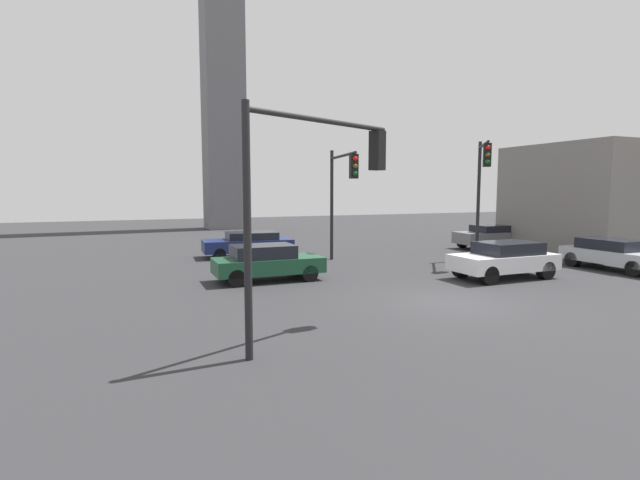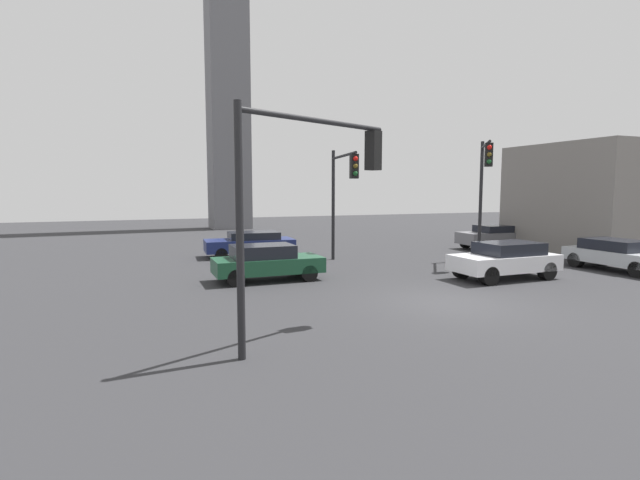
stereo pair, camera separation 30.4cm
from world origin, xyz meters
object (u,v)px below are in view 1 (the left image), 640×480
Objects in this scene: traffic_light_0 at (342,183)px; car_0 at (491,236)px; traffic_light_1 at (321,174)px; car_3 at (614,254)px; car_2 at (249,243)px; car_4 at (505,259)px; traffic_light_2 at (482,176)px; car_1 at (267,262)px.

car_0 is (10.89, 2.33, -3.02)m from traffic_light_0.
traffic_light_0 is 11.54m from car_0.
traffic_light_1 reaches higher than car_3.
car_4 reaches higher than car_2.
traffic_light_2 is 1.25× the size of car_2.
car_3 is (10.24, -5.77, -3.05)m from traffic_light_0.
car_0 is at bearing 17.87° from car_1.
traffic_light_2 is at bearing -117.47° from car_4.
traffic_light_0 is 6.25m from car_2.
traffic_light_2 is 1.38× the size of car_3.
car_2 is 16.86m from car_3.
car_4 is at bearing 7.53° from traffic_light_2.
traffic_light_1 is at bearing -17.91° from traffic_light_0.
car_1 is (0.81, 7.19, -3.06)m from traffic_light_1.
car_4 is at bearing -92.40° from car_3.
traffic_light_0 is 1.15× the size of car_2.
traffic_light_2 reaches higher than car_2.
traffic_light_2 is 6.42m from car_3.
traffic_light_0 is 1.28× the size of car_3.
traffic_light_1 reaches higher than car_2.
traffic_light_2 is (11.23, 7.46, 0.26)m from traffic_light_1.
traffic_light_0 is at bearing -118.81° from car_3.
traffic_light_1 is 0.89× the size of traffic_light_2.
traffic_light_2 is 11.90m from car_2.
traffic_light_2 is 1.41× the size of car_1.
traffic_light_1 is 1.23× the size of car_3.
car_1 reaches higher than car_3.
traffic_light_1 is 14.38m from car_2.
car_1 is at bearing 85.28° from car_2.
traffic_light_0 reaches higher than traffic_light_1.
car_0 is (15.94, 11.87, -3.05)m from traffic_light_1.
car_2 is (-9.41, 6.46, -3.36)m from traffic_light_2.
car_1 is 6.81m from car_2.
traffic_light_2 is at bearing 46.09° from car_0.
traffic_light_0 is at bearing -51.05° from car_4.
traffic_light_2 is 7.25m from car_0.
car_0 is at bearing -129.75° from car_4.
car_4 is at bearing -0.41° from traffic_light_1.
car_4 is (8.67, -3.11, 0.04)m from car_1.
traffic_light_0 reaches higher than car_0.
car_0 is at bearing 12.98° from traffic_light_1.
car_4 is at bearing 53.32° from car_0.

